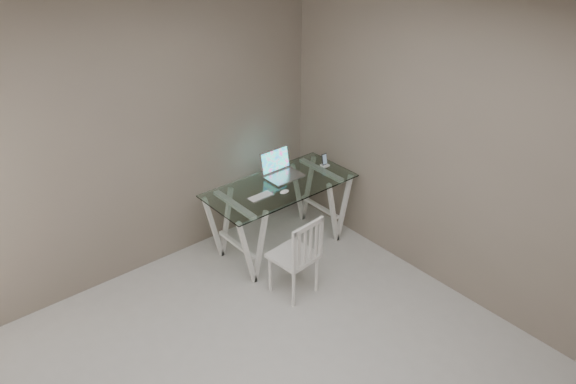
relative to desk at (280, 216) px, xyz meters
name	(u,v)px	position (x,y,z in m)	size (l,w,h in m)	color
room	(286,206)	(-1.25, -1.60, 1.33)	(4.50, 4.52, 2.71)	#B1AEAA
desk	(280,216)	(0.00, 0.00, 0.00)	(1.50, 0.70, 0.75)	silver
chair	(299,254)	(-0.35, -0.69, 0.07)	(0.41, 0.41, 0.82)	silver
laptop	(280,170)	(0.13, 0.16, 0.42)	(0.36, 0.30, 0.26)	silver
keyboard	(260,197)	(-0.29, -0.06, 0.37)	(0.25, 0.11, 0.01)	silver
mouse	(284,192)	(-0.07, -0.16, 0.38)	(0.10, 0.06, 0.03)	white
phone_dock	(325,163)	(0.62, 0.02, 0.40)	(0.07, 0.07, 0.14)	white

